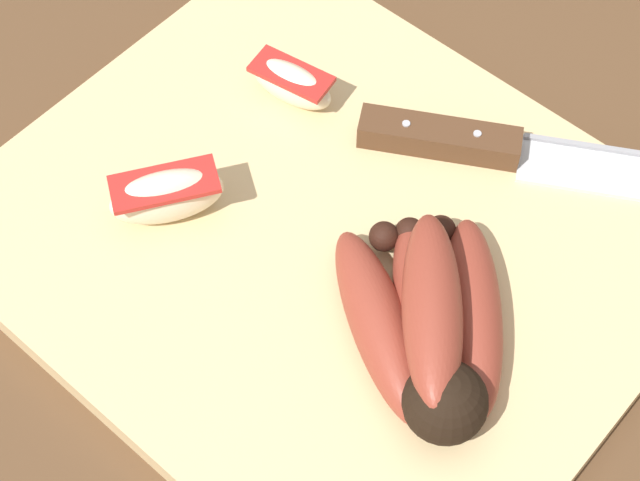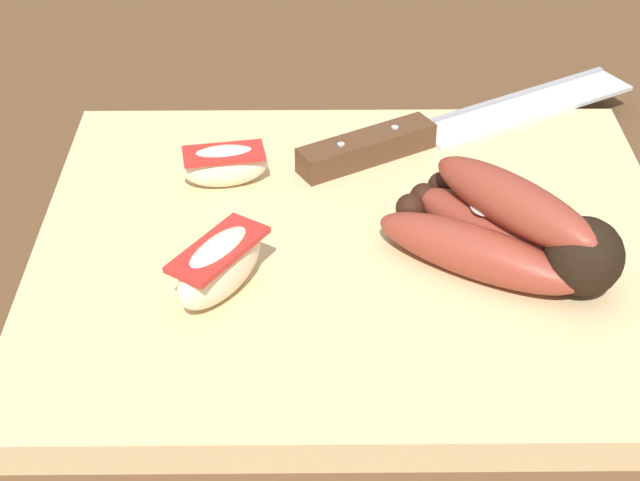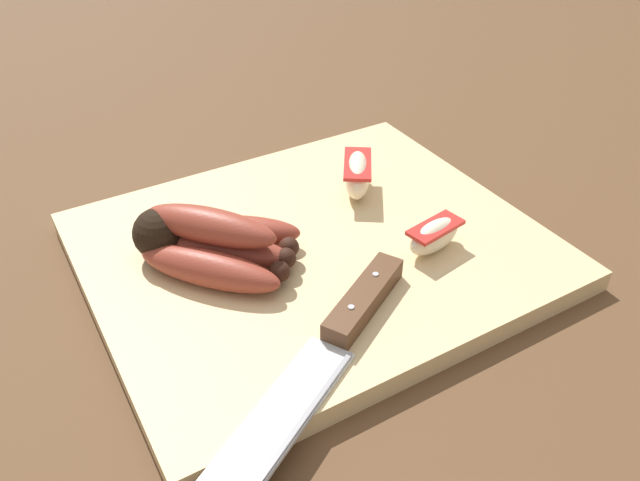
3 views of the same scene
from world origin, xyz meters
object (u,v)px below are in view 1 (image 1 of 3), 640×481
apple_wedge_middle (167,196)px  chefs_knife (517,152)px  banana_bunch (430,328)px  apple_wedge_near (292,83)px

apple_wedge_middle → chefs_knife: bearing=52.6°
banana_bunch → apple_wedge_middle: bearing=-169.1°
apple_wedge_middle → banana_bunch: bearing=10.9°
banana_bunch → chefs_knife: banana_bunch is taller
banana_bunch → apple_wedge_near: (-0.17, 0.08, -0.01)m
chefs_knife → apple_wedge_near: bearing=-157.6°
banana_bunch → apple_wedge_near: bearing=154.8°
apple_wedge_near → apple_wedge_middle: bearing=-87.4°
chefs_knife → apple_wedge_middle: (-0.13, -0.17, 0.01)m
chefs_knife → apple_wedge_near: 0.15m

